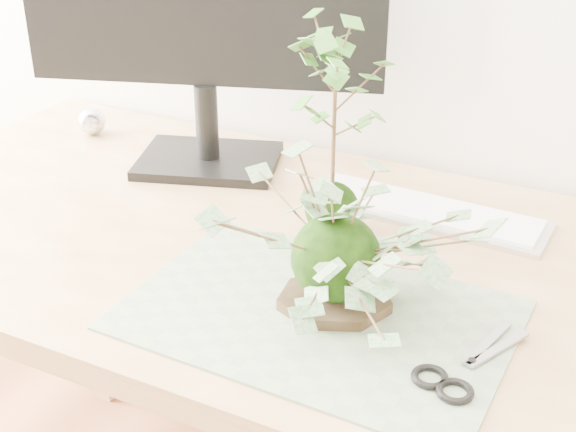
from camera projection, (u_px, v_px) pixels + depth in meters
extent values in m
cube|color=tan|center=(344.00, 270.00, 1.14)|extent=(1.60, 0.70, 0.04)
cube|color=tan|center=(92.00, 272.00, 1.84)|extent=(0.06, 0.06, 0.70)
cube|color=slate|center=(318.00, 315.00, 1.01)|extent=(0.48, 0.33, 0.00)
cylinder|color=black|center=(334.00, 301.00, 1.02)|extent=(0.20, 0.20, 0.01)
sphere|color=black|center=(336.00, 258.00, 0.99)|extent=(0.11, 0.11, 0.11)
sphere|color=black|center=(332.00, 208.00, 1.18)|extent=(0.08, 0.08, 0.08)
cylinder|color=#49331E|center=(334.00, 135.00, 1.13)|extent=(0.01, 0.01, 0.20)
cube|color=#B6B6B7|center=(426.00, 212.00, 1.25)|extent=(0.38, 0.13, 0.01)
cube|color=white|center=(426.00, 208.00, 1.25)|extent=(0.36, 0.10, 0.01)
cube|color=black|center=(209.00, 161.00, 1.42)|extent=(0.28, 0.24, 0.02)
cylinder|color=black|center=(207.00, 121.00, 1.38)|extent=(0.04, 0.04, 0.13)
sphere|color=white|center=(92.00, 121.00, 1.54)|extent=(0.05, 0.05, 0.05)
cube|color=gray|center=(472.00, 340.00, 0.96)|extent=(0.03, 0.10, 0.00)
cube|color=gray|center=(485.00, 344.00, 0.95)|extent=(0.05, 0.10, 0.00)
torus|color=black|center=(440.00, 385.00, 0.88)|extent=(0.05, 0.05, 0.01)
torus|color=black|center=(471.00, 394.00, 0.87)|extent=(0.05, 0.05, 0.01)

